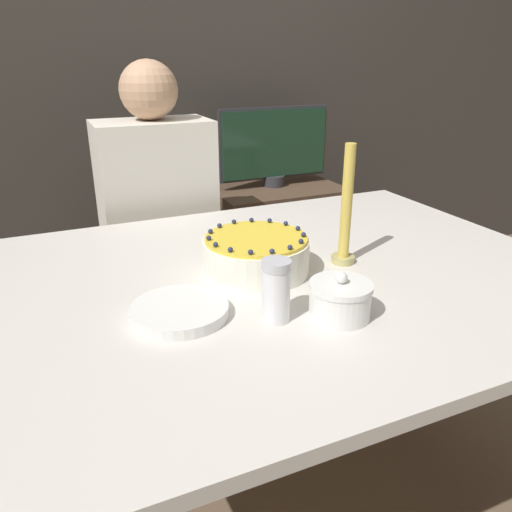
{
  "coord_description": "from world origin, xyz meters",
  "views": [
    {
      "loc": [
        -0.54,
        -1.0,
        1.23
      ],
      "look_at": [
        -0.08,
        0.03,
        0.77
      ],
      "focal_mm": 35.0,
      "sensor_mm": 36.0,
      "label": 1
    }
  ],
  "objects_px": {
    "cake": "(256,255)",
    "sugar_shaker": "(276,290)",
    "tv_monitor": "(274,146)",
    "sugar_bowl": "(340,300)",
    "candle": "(346,216)",
    "person_man_blue_shirt": "(161,253)"
  },
  "relations": [
    {
      "from": "sugar_bowl",
      "to": "tv_monitor",
      "type": "relative_size",
      "value": 0.24
    },
    {
      "from": "cake",
      "to": "sugar_bowl",
      "type": "xyz_separation_m",
      "value": [
        0.06,
        -0.28,
        -0.01
      ]
    },
    {
      "from": "sugar_bowl",
      "to": "candle",
      "type": "relative_size",
      "value": 0.42
    },
    {
      "from": "cake",
      "to": "sugar_shaker",
      "type": "distance_m",
      "value": 0.24
    },
    {
      "from": "cake",
      "to": "tv_monitor",
      "type": "distance_m",
      "value": 1.24
    },
    {
      "from": "sugar_bowl",
      "to": "tv_monitor",
      "type": "distance_m",
      "value": 1.47
    },
    {
      "from": "sugar_bowl",
      "to": "candle",
      "type": "height_order",
      "value": "candle"
    },
    {
      "from": "cake",
      "to": "tv_monitor",
      "type": "bearing_deg",
      "value": 61.99
    },
    {
      "from": "candle",
      "to": "tv_monitor",
      "type": "xyz_separation_m",
      "value": [
        0.35,
        1.13,
        -0.03
      ]
    },
    {
      "from": "sugar_shaker",
      "to": "candle",
      "type": "xyz_separation_m",
      "value": [
        0.29,
        0.2,
        0.06
      ]
    },
    {
      "from": "cake",
      "to": "sugar_shaker",
      "type": "xyz_separation_m",
      "value": [
        -0.06,
        -0.24,
        0.02
      ]
    },
    {
      "from": "sugar_shaker",
      "to": "person_man_blue_shirt",
      "type": "xyz_separation_m",
      "value": [
        -0.01,
        0.96,
        -0.27
      ]
    },
    {
      "from": "candle",
      "to": "tv_monitor",
      "type": "relative_size",
      "value": 0.56
    },
    {
      "from": "sugar_bowl",
      "to": "sugar_shaker",
      "type": "xyz_separation_m",
      "value": [
        -0.13,
        0.04,
        0.03
      ]
    },
    {
      "from": "tv_monitor",
      "to": "candle",
      "type": "bearing_deg",
      "value": -107.31
    },
    {
      "from": "sugar_shaker",
      "to": "tv_monitor",
      "type": "height_order",
      "value": "tv_monitor"
    },
    {
      "from": "cake",
      "to": "person_man_blue_shirt",
      "type": "distance_m",
      "value": 0.76
    },
    {
      "from": "sugar_bowl",
      "to": "sugar_shaker",
      "type": "relative_size",
      "value": 0.99
    },
    {
      "from": "sugar_shaker",
      "to": "person_man_blue_shirt",
      "type": "height_order",
      "value": "person_man_blue_shirt"
    },
    {
      "from": "cake",
      "to": "tv_monitor",
      "type": "height_order",
      "value": "tv_monitor"
    },
    {
      "from": "candle",
      "to": "tv_monitor",
      "type": "height_order",
      "value": "candle"
    },
    {
      "from": "sugar_bowl",
      "to": "candle",
      "type": "xyz_separation_m",
      "value": [
        0.17,
        0.24,
        0.09
      ]
    }
  ]
}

